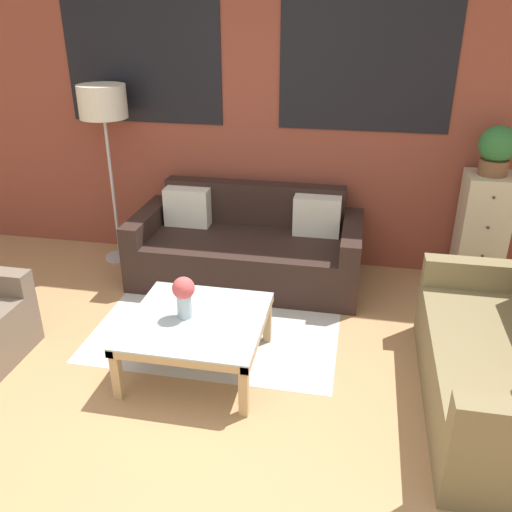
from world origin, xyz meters
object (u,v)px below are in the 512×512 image
at_px(floor_lamp, 103,109).
at_px(potted_plant, 497,149).
at_px(settee_vintage, 510,367).
at_px(flower_vase, 184,294).
at_px(drawer_cabinet, 481,233).
at_px(couch_dark, 248,249).
at_px(coffee_table, 197,326).

distance_m(floor_lamp, potted_plant, 3.23).
bearing_deg(floor_lamp, settee_vintage, -26.52).
xyz_separation_m(settee_vintage, potted_plant, (0.08, 1.62, 0.89)).
bearing_deg(flower_vase, floor_lamp, 127.53).
bearing_deg(drawer_cabinet, floor_lamp, -179.08).
xyz_separation_m(couch_dark, flower_vase, (-0.13, -1.34, 0.27)).
bearing_deg(flower_vase, drawer_cabinet, 37.02).
xyz_separation_m(floor_lamp, flower_vase, (1.16, -1.51, -0.86)).
bearing_deg(couch_dark, coffee_table, -92.20).
distance_m(couch_dark, settee_vintage, 2.33).
height_order(settee_vintage, coffee_table, settee_vintage).
relative_size(coffee_table, potted_plant, 2.25).
bearing_deg(settee_vintage, coffee_table, 178.34).
distance_m(settee_vintage, drawer_cabinet, 1.63).
distance_m(settee_vintage, flower_vase, 2.00).
bearing_deg(couch_dark, flower_vase, -95.57).
xyz_separation_m(potted_plant, flower_vase, (-2.07, -1.56, -0.65)).
height_order(settee_vintage, flower_vase, settee_vintage).
distance_m(coffee_table, flower_vase, 0.24).
relative_size(couch_dark, coffee_table, 2.23).
distance_m(floor_lamp, drawer_cabinet, 3.35).
height_order(couch_dark, potted_plant, potted_plant).
bearing_deg(potted_plant, couch_dark, -173.56).
bearing_deg(drawer_cabinet, coffee_table, -141.77).
bearing_deg(couch_dark, potted_plant, 6.44).
distance_m(settee_vintage, coffee_table, 1.91).
height_order(settee_vintage, potted_plant, potted_plant).
relative_size(settee_vintage, flower_vase, 5.86).
relative_size(settee_vintage, coffee_table, 1.91).
bearing_deg(coffee_table, potted_plant, 38.23).
bearing_deg(coffee_table, settee_vintage, -1.66).
xyz_separation_m(settee_vintage, flower_vase, (-1.99, 0.06, 0.24)).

